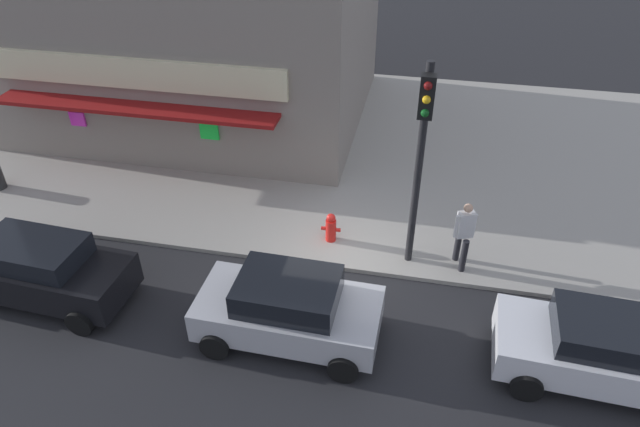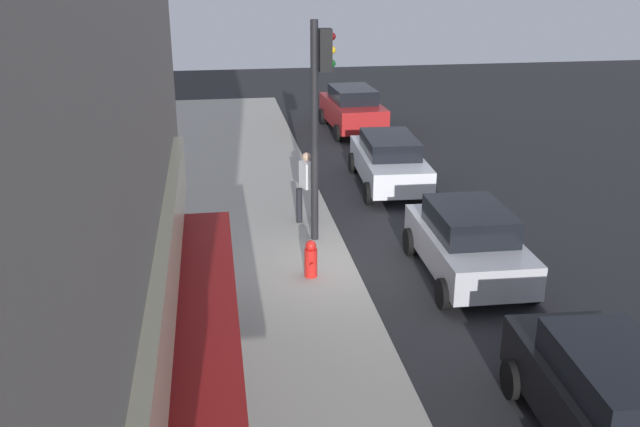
% 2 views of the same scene
% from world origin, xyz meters
% --- Properties ---
extents(ground_plane, '(59.09, 59.09, 0.00)m').
position_xyz_m(ground_plane, '(0.00, 0.00, 0.00)').
color(ground_plane, '#232326').
extents(sidewalk, '(39.39, 13.06, 0.12)m').
position_xyz_m(sidewalk, '(0.00, 6.53, 0.06)').
color(sidewalk, '#A39E93').
rests_on(sidewalk, ground_plane).
extents(traffic_light, '(0.32, 0.58, 5.24)m').
position_xyz_m(traffic_light, '(1.59, 0.57, 3.48)').
color(traffic_light, black).
rests_on(traffic_light, sidewalk).
extents(fire_hydrant, '(0.52, 0.28, 0.84)m').
position_xyz_m(fire_hydrant, '(-0.51, 1.07, 0.52)').
color(fire_hydrant, red).
rests_on(fire_hydrant, sidewalk).
extents(pedestrian, '(0.54, 0.62, 1.85)m').
position_xyz_m(pedestrian, '(2.85, 0.70, 1.14)').
color(pedestrian, black).
rests_on(pedestrian, sidewalk).
extents(parked_car_red, '(4.33, 2.22, 1.75)m').
position_xyz_m(parked_car_red, '(12.91, -2.50, 0.90)').
color(parked_car_red, '#AD1E1E').
rests_on(parked_car_red, ground_plane).
extents(parked_car_black, '(4.39, 2.09, 1.64)m').
position_xyz_m(parked_car_black, '(-6.79, -2.29, 0.85)').
color(parked_car_black, black).
rests_on(parked_car_black, ground_plane).
extents(parked_car_white, '(4.55, 2.16, 1.57)m').
position_xyz_m(parked_car_white, '(5.75, -2.23, 0.82)').
color(parked_car_white, silver).
rests_on(parked_car_white, ground_plane).
extents(parked_car_silver, '(3.96, 2.13, 1.62)m').
position_xyz_m(parked_car_silver, '(-0.80, -2.36, 0.83)').
color(parked_car_silver, '#B7B7BC').
rests_on(parked_car_silver, ground_plane).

